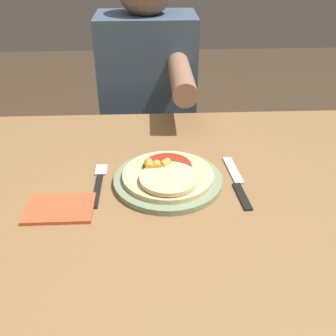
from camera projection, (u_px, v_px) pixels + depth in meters
name	position (u px, v px, depth m)	size (l,w,h in m)	color
dining_table	(181.00, 228.00, 0.97)	(1.08, 0.83, 0.76)	olive
plate	(168.00, 180.00, 0.91)	(0.25, 0.25, 0.01)	gray
pizza	(168.00, 175.00, 0.90)	(0.21, 0.21, 0.04)	#E0C689
fork	(99.00, 182.00, 0.92)	(0.03, 0.18, 0.00)	black
knife	(237.00, 182.00, 0.91)	(0.03, 0.22, 0.00)	black
napkin	(60.00, 208.00, 0.83)	(0.14, 0.10, 0.01)	#C6512D
person_diner	(149.00, 103.00, 1.48)	(0.34, 0.52, 1.20)	#2D2D38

